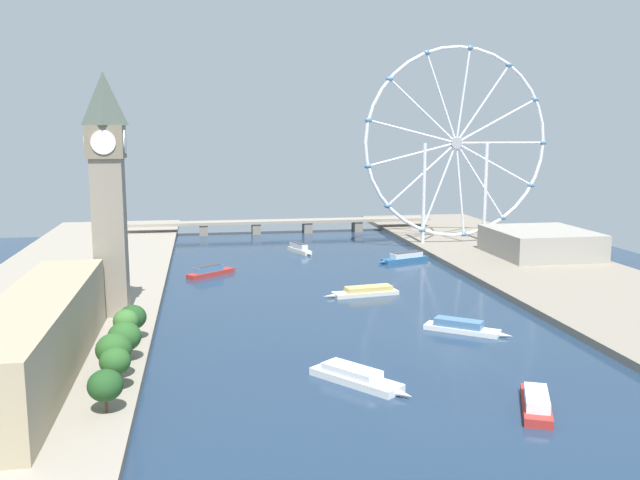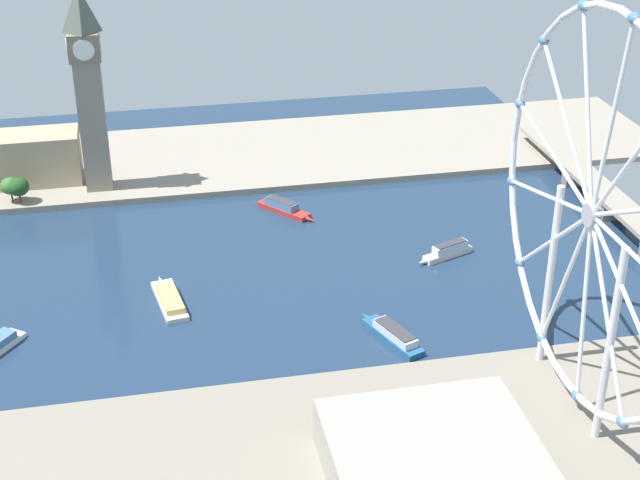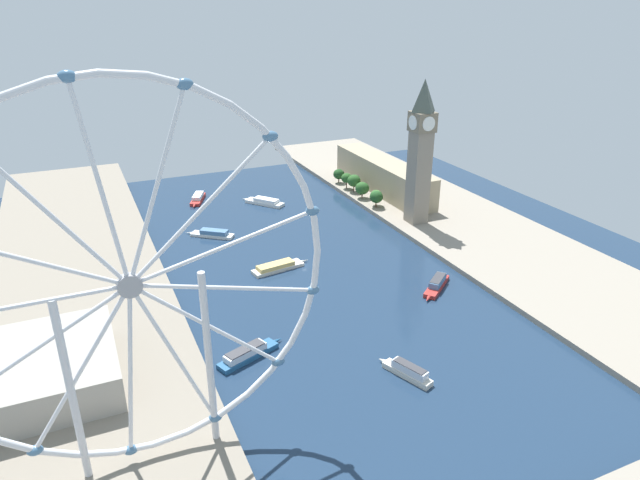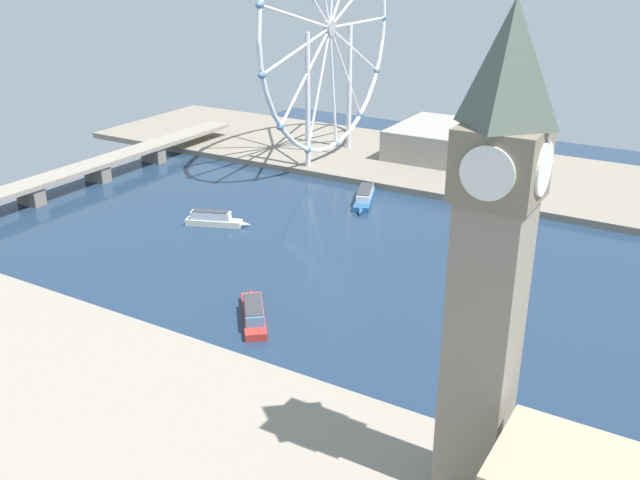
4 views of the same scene
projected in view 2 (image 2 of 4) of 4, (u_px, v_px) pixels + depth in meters
ground_plane at (172, 282)px, 373.67m from camera, size 410.99×410.99×0.00m
riverbank_left at (156, 162)px, 477.86m from camera, size 90.00×520.00×3.00m
clock_tower at (89, 87)px, 425.46m from camera, size 14.72×14.72×93.50m
ferris_wheel at (591, 217)px, 274.94m from camera, size 121.66×3.20×123.84m
riverside_hall at (434, 466)px, 262.70m from camera, size 53.10×57.24×14.92m
river_bridge at (635, 221)px, 405.19m from camera, size 222.99×13.31×9.51m
tour_boat_1 at (170, 299)px, 358.71m from camera, size 35.72×12.71×4.09m
tour_boat_4 at (447, 251)px, 391.31m from camera, size 12.90×25.87×6.01m
tour_boat_5 at (393, 334)px, 336.21m from camera, size 33.06×16.60×5.56m
tour_boat_6 at (284, 208)px, 428.88m from camera, size 27.26×23.16×5.71m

